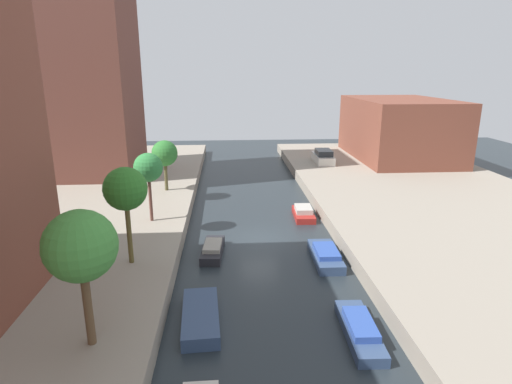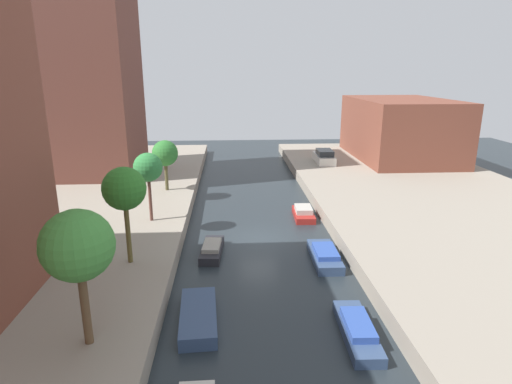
{
  "view_description": "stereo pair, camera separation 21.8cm",
  "coord_description": "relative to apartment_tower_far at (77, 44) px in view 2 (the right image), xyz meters",
  "views": [
    {
      "loc": [
        -2.05,
        -26.83,
        11.08
      ],
      "look_at": [
        0.14,
        4.94,
        1.88
      ],
      "focal_mm": 29.9,
      "sensor_mm": 36.0,
      "label": 1
    },
    {
      "loc": [
        -1.83,
        -26.84,
        11.08
      ],
      "look_at": [
        0.14,
        4.94,
        1.88
      ],
      "focal_mm": 29.9,
      "sensor_mm": 36.0,
      "label": 2
    }
  ],
  "objects": [
    {
      "name": "ground_plane",
      "position": [
        16.0,
        -16.25,
        -13.32
      ],
      "size": [
        84.0,
        84.0,
        0.0
      ],
      "primitive_type": "plane",
      "color": "#232B30"
    },
    {
      "name": "apartment_tower_far",
      "position": [
        0.0,
        0.0,
        0.0
      ],
      "size": [
        10.0,
        9.57,
        24.64
      ],
      "primitive_type": "cube",
      "color": "brown",
      "rests_on": "quay_left"
    },
    {
      "name": "moored_boat_right_2",
      "position": [
        19.74,
        -19.94,
        -12.97
      ],
      "size": [
        1.57,
        4.18,
        0.82
      ],
      "color": "#33476B",
      "rests_on": "ground_plane"
    },
    {
      "name": "street_tree_3",
      "position": [
        8.66,
        -7.09,
        -9.12
      ],
      "size": [
        2.2,
        2.2,
        4.33
      ],
      "color": "brown",
      "rests_on": "quay_left"
    },
    {
      "name": "street_tree_1",
      "position": [
        8.66,
        -21.49,
        -8.23
      ],
      "size": [
        2.28,
        2.28,
        5.28
      ],
      "color": "brown",
      "rests_on": "quay_left"
    },
    {
      "name": "street_tree_2",
      "position": [
        8.66,
        -14.85,
        -8.6
      ],
      "size": [
        1.95,
        1.95,
        4.74
      ],
      "color": "brown",
      "rests_on": "quay_left"
    },
    {
      "name": "parked_car",
      "position": [
        24.68,
        3.24,
        -11.69
      ],
      "size": [
        1.96,
        4.81,
        1.49
      ],
      "color": "beige",
      "rests_on": "quay_right"
    },
    {
      "name": "quay_left",
      "position": [
        1.0,
        -16.25,
        -12.82
      ],
      "size": [
        20.0,
        64.0,
        1.0
      ],
      "primitive_type": "cube",
      "color": "gray",
      "rests_on": "ground_plane"
    },
    {
      "name": "moored_boat_right_1",
      "position": [
        19.5,
        -27.49,
        -12.99
      ],
      "size": [
        1.42,
        4.36,
        0.79
      ],
      "color": "#33476B",
      "rests_on": "ground_plane"
    },
    {
      "name": "moored_boat_right_3",
      "position": [
        19.78,
        -12.12,
        -12.97
      ],
      "size": [
        1.6,
        3.45,
        0.85
      ],
      "color": "maroon",
      "rests_on": "ground_plane"
    },
    {
      "name": "street_tree_0",
      "position": [
        8.66,
        -28.62,
        -8.34
      ],
      "size": [
        2.64,
        2.64,
        5.34
      ],
      "color": "brown",
      "rests_on": "quay_left"
    },
    {
      "name": "quay_right",
      "position": [
        31.0,
        -16.25,
        -12.82
      ],
      "size": [
        20.0,
        64.0,
        1.0
      ],
      "primitive_type": "cube",
      "color": "gray",
      "rests_on": "ground_plane"
    },
    {
      "name": "low_block_right",
      "position": [
        34.0,
        5.45,
        -8.91
      ],
      "size": [
        10.0,
        15.52,
        6.82
      ],
      "primitive_type": "cube",
      "color": "brown",
      "rests_on": "quay_right"
    },
    {
      "name": "moored_boat_left_2",
      "position": [
        12.61,
        -26.03,
        -13.01
      ],
      "size": [
        1.85,
        4.31,
        0.62
      ],
      "color": "#33476B",
      "rests_on": "ground_plane"
    },
    {
      "name": "moored_boat_left_3",
      "position": [
        12.95,
        -18.58,
        -12.98
      ],
      "size": [
        1.48,
        3.74,
        0.79
      ],
      "color": "#232328",
      "rests_on": "ground_plane"
    }
  ]
}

